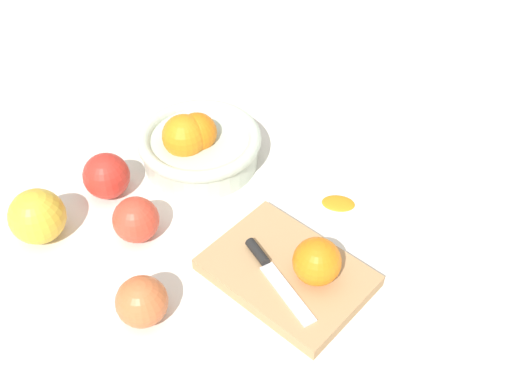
{
  "coord_description": "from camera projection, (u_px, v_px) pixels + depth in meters",
  "views": [
    {
      "loc": [
        0.37,
        -0.48,
        0.68
      ],
      "look_at": [
        -0.0,
        0.06,
        0.04
      ],
      "focal_mm": 42.9,
      "sensor_mm": 36.0,
      "label": 1
    }
  ],
  "objects": [
    {
      "name": "cutting_board",
      "position": [
        287.0,
        273.0,
        0.85
      ],
      "size": [
        0.24,
        0.18,
        0.02
      ],
      "primitive_type": "cube",
      "rotation": [
        0.0,
        0.0,
        -0.13
      ],
      "color": "tan",
      "rests_on": "ground_plane"
    },
    {
      "name": "apple_front_center",
      "position": [
        142.0,
        302.0,
        0.78
      ],
      "size": [
        0.07,
        0.07,
        0.07
      ],
      "primitive_type": "sphere",
      "color": "#CC6638",
      "rests_on": "ground_plane"
    },
    {
      "name": "ground_plane",
      "position": [
        234.0,
        236.0,
        0.91
      ],
      "size": [
        2.4,
        2.4,
        0.0
      ],
      "primitive_type": "plane",
      "color": "silver"
    },
    {
      "name": "apple_front_left_3",
      "position": [
        106.0,
        176.0,
        0.95
      ],
      "size": [
        0.07,
        0.07,
        0.07
      ],
      "primitive_type": "sphere",
      "color": "red",
      "rests_on": "ground_plane"
    },
    {
      "name": "citrus_peel",
      "position": [
        339.0,
        202.0,
        0.95
      ],
      "size": [
        0.06,
        0.05,
        0.01
      ],
      "primitive_type": "ellipsoid",
      "rotation": [
        0.0,
        0.0,
        0.44
      ],
      "color": "orange",
      "rests_on": "ground_plane"
    },
    {
      "name": "orange_on_board",
      "position": [
        317.0,
        262.0,
        0.81
      ],
      "size": [
        0.07,
        0.07,
        0.07
      ],
      "primitive_type": "sphere",
      "color": "orange",
      "rests_on": "cutting_board"
    },
    {
      "name": "knife",
      "position": [
        270.0,
        269.0,
        0.83
      ],
      "size": [
        0.15,
        0.08,
        0.01
      ],
      "color": "silver",
      "rests_on": "cutting_board"
    },
    {
      "name": "apple_front_left_2",
      "position": [
        136.0,
        220.0,
        0.88
      ],
      "size": [
        0.07,
        0.07,
        0.07
      ],
      "primitive_type": "sphere",
      "color": "#D6422D",
      "rests_on": "ground_plane"
    },
    {
      "name": "bowl",
      "position": [
        198.0,
        144.0,
        1.0
      ],
      "size": [
        0.2,
        0.2,
        0.1
      ],
      "color": "beige",
      "rests_on": "ground_plane"
    },
    {
      "name": "apple_front_left",
      "position": [
        37.0,
        216.0,
        0.88
      ],
      "size": [
        0.08,
        0.08,
        0.08
      ],
      "primitive_type": "sphere",
      "color": "gold",
      "rests_on": "ground_plane"
    }
  ]
}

